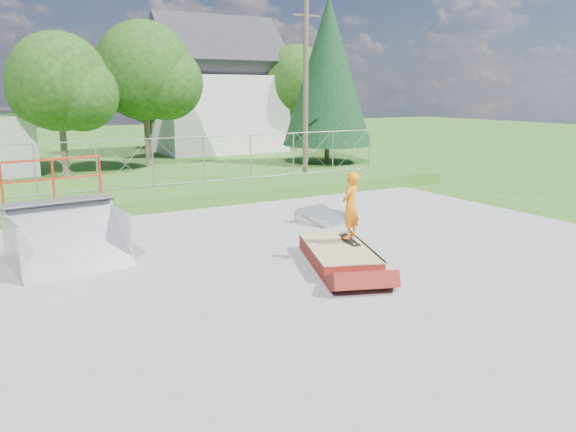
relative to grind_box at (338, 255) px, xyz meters
name	(u,v)px	position (x,y,z in m)	size (l,w,h in m)	color
ground	(297,280)	(-1.44, -0.52, -0.21)	(120.00, 120.00, 0.00)	#365C1A
concrete_pad	(297,279)	(-1.44, -0.52, -0.19)	(20.00, 16.00, 0.04)	gray
grass_berm	(163,198)	(-1.44, 8.98, 0.04)	(24.00, 3.00, 0.50)	#365C1A
grind_box	(338,255)	(0.00, 0.00, 0.00)	(2.25, 3.12, 0.42)	maroon
quarter_pipe	(67,216)	(-5.50, 2.87, 1.00)	(2.42, 2.05, 2.42)	#ACAEB4
flat_bank_ramp	(325,217)	(2.04, 3.70, -0.01)	(1.31, 1.39, 0.40)	#ACAEB4
skateboard	(350,240)	(0.46, 0.20, 0.25)	(0.22, 0.80, 0.02)	black
skater	(350,208)	(0.46, 0.20, 1.04)	(0.58, 0.38, 1.58)	orange
chain_link_fence	(153,163)	(-1.44, 9.98, 1.19)	(20.00, 0.06, 1.80)	gray
gable_house	(216,94)	(7.56, 25.48, 3.63)	(8.40, 6.08, 8.94)	silver
utility_pole	(306,91)	(6.06, 11.48, 3.79)	(0.24, 0.24, 8.00)	brown
tree_left_near	(65,86)	(-3.19, 17.32, 4.03)	(4.76, 4.48, 6.65)	brown
tree_center	(150,74)	(1.35, 19.29, 4.64)	(5.44, 5.12, 7.60)	brown
tree_right_far	(300,83)	(12.83, 23.30, 4.33)	(5.10, 4.80, 7.12)	brown
tree_back_mid	(153,97)	(3.78, 27.34, 3.42)	(4.08, 3.84, 5.70)	brown
conifer_tree	(328,72)	(10.56, 16.48, 4.84)	(5.04, 5.04, 9.10)	brown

